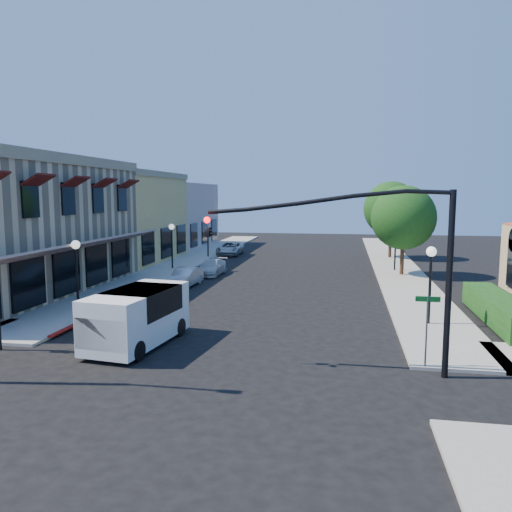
% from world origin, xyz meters
% --- Properties ---
extents(ground, '(120.00, 120.00, 0.00)m').
position_xyz_m(ground, '(0.00, 0.00, 0.00)').
color(ground, black).
rests_on(ground, ground).
extents(sidewalk_left, '(3.50, 50.00, 0.12)m').
position_xyz_m(sidewalk_left, '(-8.75, 27.00, 0.06)').
color(sidewalk_left, gray).
rests_on(sidewalk_left, ground).
extents(sidewalk_right, '(3.50, 50.00, 0.12)m').
position_xyz_m(sidewalk_right, '(8.75, 27.00, 0.06)').
color(sidewalk_right, gray).
rests_on(sidewalk_right, ground).
extents(curb_red_strip, '(0.25, 10.00, 0.06)m').
position_xyz_m(curb_red_strip, '(-6.90, 8.00, 0.00)').
color(curb_red_strip, maroon).
rests_on(curb_red_strip, ground).
extents(yellow_stucco_building, '(10.00, 12.00, 7.60)m').
position_xyz_m(yellow_stucco_building, '(-15.50, 26.00, 3.80)').
color(yellow_stucco_building, tan).
rests_on(yellow_stucco_building, ground).
extents(pink_stucco_building, '(10.00, 12.00, 7.00)m').
position_xyz_m(pink_stucco_building, '(-15.50, 38.00, 3.50)').
color(pink_stucco_building, '#C9A498').
rests_on(pink_stucco_building, ground).
extents(hedge, '(1.40, 8.00, 1.10)m').
position_xyz_m(hedge, '(11.70, 9.00, 0.00)').
color(hedge, '#144313').
rests_on(hedge, ground).
extents(street_tree_a, '(4.56, 4.56, 6.48)m').
position_xyz_m(street_tree_a, '(8.80, 22.00, 4.19)').
color(street_tree_a, '#321F14').
rests_on(street_tree_a, ground).
extents(street_tree_b, '(4.94, 4.94, 7.02)m').
position_xyz_m(street_tree_b, '(8.80, 32.00, 4.54)').
color(street_tree_b, '#321F14').
rests_on(street_tree_b, ground).
extents(signal_mast_arm, '(8.01, 0.39, 6.00)m').
position_xyz_m(signal_mast_arm, '(5.86, 1.50, 4.09)').
color(signal_mast_arm, black).
rests_on(signal_mast_arm, ground).
extents(street_name_sign, '(0.80, 0.06, 2.50)m').
position_xyz_m(street_name_sign, '(7.50, 2.20, 1.70)').
color(street_name_sign, '#595B5E').
rests_on(street_name_sign, ground).
extents(lamppost_left_near, '(0.44, 0.44, 3.57)m').
position_xyz_m(lamppost_left_near, '(-8.50, 8.00, 2.74)').
color(lamppost_left_near, black).
rests_on(lamppost_left_near, ground).
extents(lamppost_left_far, '(0.44, 0.44, 3.57)m').
position_xyz_m(lamppost_left_far, '(-8.50, 22.00, 2.74)').
color(lamppost_left_far, black).
rests_on(lamppost_left_far, ground).
extents(lamppost_right_near, '(0.44, 0.44, 3.57)m').
position_xyz_m(lamppost_right_near, '(8.50, 8.00, 2.74)').
color(lamppost_right_near, black).
rests_on(lamppost_right_near, ground).
extents(lamppost_right_far, '(0.44, 0.44, 3.57)m').
position_xyz_m(lamppost_right_far, '(8.50, 24.00, 2.74)').
color(lamppost_right_far, black).
rests_on(lamppost_right_far, ground).
extents(white_van, '(2.70, 5.13, 2.17)m').
position_xyz_m(white_van, '(-3.13, 2.95, 1.26)').
color(white_van, white).
rests_on(white_van, ground).
extents(parked_car_a, '(1.50, 3.51, 1.18)m').
position_xyz_m(parked_car_a, '(-6.20, 6.70, 0.59)').
color(parked_car_a, black).
rests_on(parked_car_a, ground).
extents(parked_car_b, '(1.47, 3.67, 1.19)m').
position_xyz_m(parked_car_b, '(-5.24, 15.25, 0.59)').
color(parked_car_b, silver).
rests_on(parked_car_b, ground).
extents(parked_car_c, '(1.73, 3.96, 1.13)m').
position_xyz_m(parked_car_c, '(-4.80, 20.00, 0.57)').
color(parked_car_c, beige).
rests_on(parked_car_c, ground).
extents(parked_car_d, '(2.18, 4.58, 1.26)m').
position_xyz_m(parked_car_d, '(-6.20, 32.00, 0.63)').
color(parked_car_d, '#A7AAAC').
rests_on(parked_car_d, ground).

